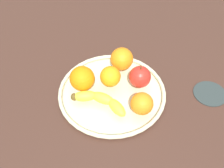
{
  "coord_description": "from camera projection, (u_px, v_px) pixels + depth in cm",
  "views": [
    {
      "loc": [
        -12.58,
        52.74,
        65.57
      ],
      "look_at": [
        0.0,
        0.0,
        4.8
      ],
      "focal_mm": 43.65,
      "sensor_mm": 36.0,
      "label": 1
    }
  ],
  "objects": [
    {
      "name": "ground_plane",
      "position": [
        112.0,
        98.0,
        0.87
      ],
      "size": [
        157.88,
        157.88,
        4.0
      ],
      "primitive_type": "cube",
      "color": "#3E251C"
    },
    {
      "name": "fruit_bowl",
      "position": [
        112.0,
        92.0,
        0.84
      ],
      "size": [
        33.25,
        33.25,
        1.8
      ],
      "color": "beige",
      "rests_on": "ground_plane"
    },
    {
      "name": "banana",
      "position": [
        100.0,
        100.0,
        0.79
      ],
      "size": [
        18.12,
        8.16,
        3.18
      ],
      "rotation": [
        0.0,
        0.0,
        -0.19
      ],
      "color": "yellow",
      "rests_on": "fruit_bowl"
    },
    {
      "name": "apple",
      "position": [
        140.0,
        77.0,
        0.83
      ],
      "size": [
        6.8,
        6.8,
        7.6
      ],
      "color": "red",
      "rests_on": "fruit_bowl"
    },
    {
      "name": "orange_center",
      "position": [
        122.0,
        59.0,
        0.88
      ],
      "size": [
        7.44,
        7.44,
        7.44
      ],
      "primitive_type": "sphere",
      "color": "orange",
      "rests_on": "fruit_bowl"
    },
    {
      "name": "orange_back_left",
      "position": [
        82.0,
        78.0,
        0.82
      ],
      "size": [
        7.67,
        7.67,
        7.67
      ],
      "primitive_type": "sphere",
      "color": "orange",
      "rests_on": "fruit_bowl"
    },
    {
      "name": "orange_back_right",
      "position": [
        142.0,
        104.0,
        0.76
      ],
      "size": [
        6.55,
        6.55,
        6.55
      ],
      "primitive_type": "sphere",
      "color": "orange",
      "rests_on": "fruit_bowl"
    },
    {
      "name": "orange_front_right",
      "position": [
        110.0,
        76.0,
        0.83
      ],
      "size": [
        6.43,
        6.43,
        6.43
      ],
      "primitive_type": "sphere",
      "color": "orange",
      "rests_on": "fruit_bowl"
    },
    {
      "name": "ambient_coaster",
      "position": [
        210.0,
        93.0,
        0.85
      ],
      "size": [
        10.32,
        10.32,
        0.6
      ],
      "primitive_type": "cylinder",
      "color": "#2A3231",
      "rests_on": "ground_plane"
    }
  ]
}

